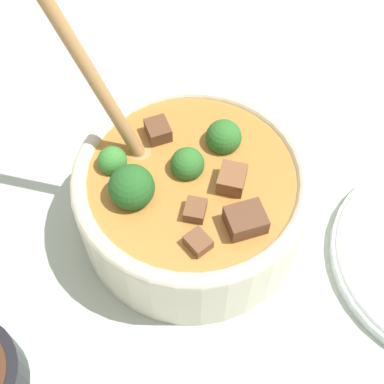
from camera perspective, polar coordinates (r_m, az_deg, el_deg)
The scene contains 2 objects.
ground_plane at distance 0.56m, azimuth -0.00°, elevation -3.26°, with size 4.00×4.00×0.00m, color #ADBCAD.
stew_bowl at distance 0.51m, azimuth -0.09°, elevation -0.32°, with size 0.22×0.23×0.26m.
Camera 1 is at (-0.12, -0.25, 0.49)m, focal length 50.00 mm.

